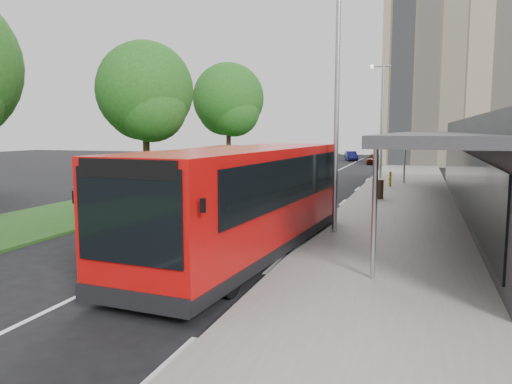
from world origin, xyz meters
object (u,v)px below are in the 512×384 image
tree_far (228,103)px  bus_second (214,180)px  lamp_post_near (334,93)px  bollard (390,179)px  car_near (374,159)px  litter_bin (378,189)px  tree_mid (145,97)px  lamp_post_far (381,113)px  car_far (351,156)px  bus_main (247,201)px

tree_far → bus_second: 17.16m
tree_far → lamp_post_near: (11.13, -19.05, -0.82)m
bollard → car_near: (-2.94, 22.60, -0.04)m
tree_far → lamp_post_near: bearing=-59.7°
tree_far → litter_bin: 16.43m
tree_mid → tree_far: bearing=90.0°
tree_far → bollard: bearing=-19.9°
litter_bin → car_near: bearing=95.4°
lamp_post_far → litter_bin: (0.80, -11.11, -4.10)m
car_far → tree_mid: bearing=-116.2°
lamp_post_near → bus_main: bearing=-118.7°
lamp_post_far → lamp_post_near: bearing=-90.0°
tree_far → car_near: size_ratio=2.58×
bus_main → bollard: (2.90, 18.00, -0.95)m
litter_bin → car_far: 34.32m
lamp_post_near → litter_bin: 9.82m
tree_far → lamp_post_far: size_ratio=1.07×
lamp_post_far → litter_bin: lamp_post_far is taller
tree_far → lamp_post_far: bearing=4.9°
lamp_post_near → lamp_post_far: bearing=90.0°
lamp_post_near → bollard: 15.24m
bus_second → bollard: (6.73, 11.32, -0.81)m
bus_main → car_far: (-3.13, 46.08, -1.01)m
tree_far → litter_bin: size_ratio=9.17×
lamp_post_near → car_far: lamp_post_near is taller
bus_second → litter_bin: (6.47, 5.58, -0.80)m
tree_far → car_far: size_ratio=2.58×
tree_far → litter_bin: tree_far is taller
tree_far → car_near: (9.25, 18.18, -4.97)m
bus_main → car_near: (-0.04, 40.60, -0.99)m
lamp_post_near → bus_second: bearing=149.7°
car_near → litter_bin: bearing=-85.2°
bollard → car_far: car_far is taller
lamp_post_far → bus_main: lamp_post_far is taller
tree_mid → car_near: (9.25, 30.18, -4.71)m
tree_mid → car_far: bearing=80.2°
tree_mid → bollard: (12.19, 7.58, -4.67)m
tree_mid → car_far: (6.16, 35.66, -4.73)m
litter_bin → car_far: bearing=99.7°
bollard → car_far: size_ratio=0.27×
tree_mid → tree_far: 12.00m
tree_far → bus_second: tree_far is taller
bollard → tree_far: bearing=160.1°
tree_mid → bus_main: bearing=-48.3°
bus_second → car_near: bearing=77.8°
litter_bin → tree_far: bearing=139.6°
tree_mid → bus_second: bearing=-34.4°
tree_mid → car_near: tree_mid is taller
tree_far → bus_second: bearing=-70.9°
tree_mid → litter_bin: bearing=8.7°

